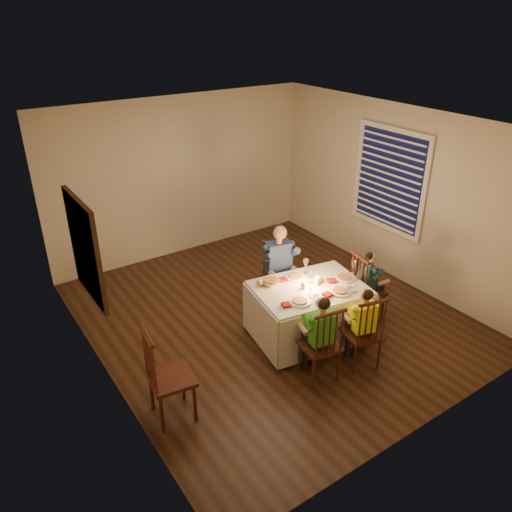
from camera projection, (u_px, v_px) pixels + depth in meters
ground at (270, 315)px, 6.84m from camera, size 5.00×5.00×0.00m
wall_left at (94, 278)px, 5.13m from camera, size 0.02×5.00×2.60m
wall_right at (395, 194)px, 7.38m from camera, size 0.02×5.00×2.60m
wall_back at (182, 177)px, 8.10m from camera, size 4.50×0.02×2.60m
ceiling at (273, 124)px, 5.67m from camera, size 5.00×5.00×0.00m
dining_table at (309, 301)px, 6.21m from camera, size 1.51×1.20×0.68m
chair_adult at (278, 306)px, 7.06m from camera, size 0.47×0.46×0.97m
chair_near_left at (318, 376)px, 5.73m from camera, size 0.46×0.44×0.97m
chair_near_right at (358, 363)px, 5.93m from camera, size 0.48×0.47×0.97m
chair_end at (364, 317)px, 6.80m from camera, size 0.45×0.46×0.97m
chair_extra at (175, 414)px, 5.20m from camera, size 0.48×0.50×1.10m
adult at (278, 306)px, 7.06m from camera, size 0.53×0.50×1.24m
child_green at (318, 376)px, 5.73m from camera, size 0.40×0.37×1.06m
child_yellow at (358, 363)px, 5.93m from camera, size 0.40×0.38×1.03m
child_teal at (364, 317)px, 6.80m from camera, size 0.33×0.35×0.99m
setting_adult at (296, 277)px, 6.32m from camera, size 0.30×0.30×0.02m
setting_green at (300, 302)px, 5.80m from camera, size 0.30×0.30×0.02m
setting_yellow at (340, 292)px, 6.00m from camera, size 0.30×0.30×0.02m
setting_teal at (344, 278)px, 6.29m from camera, size 0.30×0.30×0.02m
candle_left at (303, 285)px, 6.06m from camera, size 0.06×0.06×0.10m
candle_right at (317, 282)px, 6.13m from camera, size 0.06×0.06×0.10m
squash at (260, 283)px, 6.12m from camera, size 0.09×0.09×0.09m
orange_fruit at (320, 280)px, 6.20m from camera, size 0.08×0.08×0.08m
serving_bowl at (270, 282)px, 6.16m from camera, size 0.29×0.29×0.06m
wall_mirror at (85, 249)px, 5.28m from camera, size 0.06×0.95×1.15m
window_blinds at (389, 180)px, 7.34m from camera, size 0.07×1.34×1.54m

